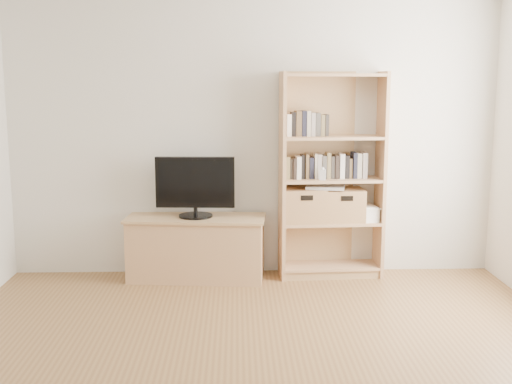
{
  "coord_description": "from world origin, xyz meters",
  "views": [
    {
      "loc": [
        -0.16,
        -3.43,
        1.81
      ],
      "look_at": [
        0.01,
        1.9,
        0.87
      ],
      "focal_mm": 45.0,
      "sensor_mm": 36.0,
      "label": 1
    }
  ],
  "objects_px": {
    "basket_right": "(343,205)",
    "television": "(195,186)",
    "tv_stand": "(196,249)",
    "basket_left": "(304,205)",
    "laptop": "(325,187)",
    "bookshelf": "(332,176)",
    "baby_monitor": "(322,175)"
  },
  "relations": [
    {
      "from": "television",
      "to": "basket_right",
      "type": "distance_m",
      "value": 1.37
    },
    {
      "from": "basket_right",
      "to": "television",
      "type": "bearing_deg",
      "value": -179.72
    },
    {
      "from": "television",
      "to": "basket_left",
      "type": "distance_m",
      "value": 1.01
    },
    {
      "from": "basket_right",
      "to": "tv_stand",
      "type": "bearing_deg",
      "value": -179.72
    },
    {
      "from": "tv_stand",
      "to": "basket_right",
      "type": "xyz_separation_m",
      "value": [
        1.36,
        0.06,
        0.39
      ]
    },
    {
      "from": "television",
      "to": "basket_left",
      "type": "relative_size",
      "value": 1.91
    },
    {
      "from": "basket_right",
      "to": "laptop",
      "type": "relative_size",
      "value": 1.05
    },
    {
      "from": "television",
      "to": "bookshelf",
      "type": "bearing_deg",
      "value": 5.79
    },
    {
      "from": "television",
      "to": "laptop",
      "type": "bearing_deg",
      "value": 4.99
    },
    {
      "from": "tv_stand",
      "to": "basket_left",
      "type": "distance_m",
      "value": 1.07
    },
    {
      "from": "bookshelf",
      "to": "tv_stand",
      "type": "bearing_deg",
      "value": 179.84
    },
    {
      "from": "basket_left",
      "to": "baby_monitor",
      "type": "bearing_deg",
      "value": -34.16
    },
    {
      "from": "tv_stand",
      "to": "television",
      "type": "bearing_deg",
      "value": 0.0
    },
    {
      "from": "baby_monitor",
      "to": "basket_right",
      "type": "height_order",
      "value": "baby_monitor"
    },
    {
      "from": "baby_monitor",
      "to": "basket_right",
      "type": "relative_size",
      "value": 0.27
    },
    {
      "from": "bookshelf",
      "to": "basket_left",
      "type": "distance_m",
      "value": 0.36
    },
    {
      "from": "basket_left",
      "to": "bookshelf",
      "type": "bearing_deg",
      "value": 1.2
    },
    {
      "from": "baby_monitor",
      "to": "basket_left",
      "type": "height_order",
      "value": "baby_monitor"
    },
    {
      "from": "baby_monitor",
      "to": "laptop",
      "type": "distance_m",
      "value": 0.16
    },
    {
      "from": "tv_stand",
      "to": "baby_monitor",
      "type": "height_order",
      "value": "baby_monitor"
    },
    {
      "from": "baby_monitor",
      "to": "bookshelf",
      "type": "bearing_deg",
      "value": 61.85
    },
    {
      "from": "tv_stand",
      "to": "laptop",
      "type": "bearing_deg",
      "value": 7.38
    },
    {
      "from": "tv_stand",
      "to": "bookshelf",
      "type": "distance_m",
      "value": 1.41
    },
    {
      "from": "bookshelf",
      "to": "television",
      "type": "xyz_separation_m",
      "value": [
        -1.24,
        -0.06,
        -0.08
      ]
    },
    {
      "from": "bookshelf",
      "to": "basket_left",
      "type": "height_order",
      "value": "bookshelf"
    },
    {
      "from": "baby_monitor",
      "to": "basket_left",
      "type": "xyz_separation_m",
      "value": [
        -0.15,
        0.09,
        -0.29
      ]
    },
    {
      "from": "baby_monitor",
      "to": "basket_right",
      "type": "xyz_separation_m",
      "value": [
        0.21,
        0.11,
        -0.3
      ]
    },
    {
      "from": "baby_monitor",
      "to": "laptop",
      "type": "bearing_deg",
      "value": 79.55
    },
    {
      "from": "bookshelf",
      "to": "laptop",
      "type": "bearing_deg",
      "value": -164.62
    },
    {
      "from": "baby_monitor",
      "to": "basket_left",
      "type": "relative_size",
      "value": 0.26
    },
    {
      "from": "baby_monitor",
      "to": "basket_right",
      "type": "bearing_deg",
      "value": 41.19
    },
    {
      "from": "baby_monitor",
      "to": "laptop",
      "type": "xyz_separation_m",
      "value": [
        0.04,
        0.09,
        -0.12
      ]
    }
  ]
}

